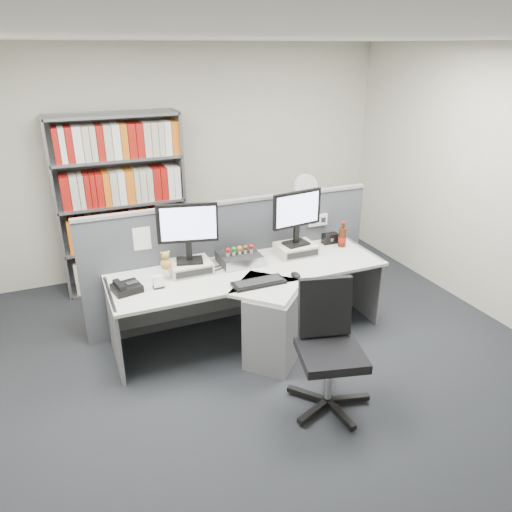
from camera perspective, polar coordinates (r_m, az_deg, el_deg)
name	(u,v)px	position (r m, az deg, el deg)	size (l,w,h in m)	color
ground	(285,382)	(4.34, 3.45, -14.45)	(5.50, 5.50, 0.00)	#26282D
room_shell	(291,177)	(3.53, 4.15, 9.14)	(5.04, 5.54, 2.72)	beige
partition	(234,259)	(5.00, -2.62, -0.33)	(3.00, 0.08, 1.27)	#474950
desk	(258,304)	(4.54, 0.27, -5.64)	(2.60, 1.20, 0.72)	beige
monitor_riser_left	(190,267)	(4.57, -7.70, -1.24)	(0.38, 0.31, 0.10)	beige
monitor_riser_right	(296,249)	(4.93, 4.67, 0.82)	(0.38, 0.31, 0.10)	beige
monitor_left	(188,228)	(4.42, -7.97, 3.27)	(0.54, 0.22, 0.56)	black
monitor_right	(297,213)	(4.80, 4.81, 4.98)	(0.54, 0.20, 0.55)	black
desktop_pc	(239,258)	(4.71, -1.98, -0.26)	(0.38, 0.34, 0.10)	black
figurines	(240,249)	(4.65, -1.92, 0.81)	(0.29, 0.05, 0.09)	beige
keyboard	(259,283)	(4.31, 0.31, -3.12)	(0.47, 0.18, 0.03)	black
mouse	(296,275)	(4.44, 4.65, -2.25)	(0.08, 0.12, 0.05)	black
desk_phone	(126,288)	(4.32, -14.91, -3.58)	(0.27, 0.25, 0.10)	black
desk_calendar	(158,283)	(4.31, -11.35, -3.07)	(0.09, 0.07, 0.11)	black
plush_toy	(166,262)	(4.40, -10.48, -0.66)	(0.10, 0.10, 0.17)	#A97E38
speaker	(330,238)	(5.24, 8.62, 2.04)	(0.16, 0.09, 0.11)	black
cola_bottle	(342,237)	(5.16, 10.04, 2.17)	(0.08, 0.08, 0.27)	#3F190A
shelving_unit	(122,206)	(5.78, -15.37, 5.65)	(1.41, 0.40, 2.00)	slate
filing_cabinet	(302,244)	(6.20, 5.41, 1.43)	(0.45, 0.61, 0.70)	slate
desk_fan	(304,191)	(5.97, 5.66, 7.59)	(0.32, 0.19, 0.55)	white
office_chair	(328,343)	(3.88, 8.42, -9.99)	(0.67, 0.66, 1.01)	silver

